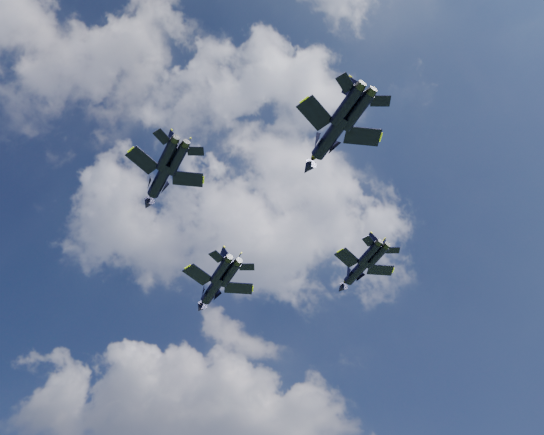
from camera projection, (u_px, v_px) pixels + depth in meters
The scene contains 4 objects.
jet_lead at pixel (212, 290), 97.41m from camera, with size 12.86×17.47×4.21m.
jet_left at pixel (160, 181), 76.93m from camera, with size 11.08×14.95×3.62m.
jet_right at pixel (356, 272), 91.40m from camera, with size 10.84×14.76×3.55m.
jet_slot at pixel (328, 139), 72.75m from camera, with size 12.26×16.60×4.01m.
Camera 1 is at (-1.76, -56.97, 4.06)m, focal length 35.00 mm.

